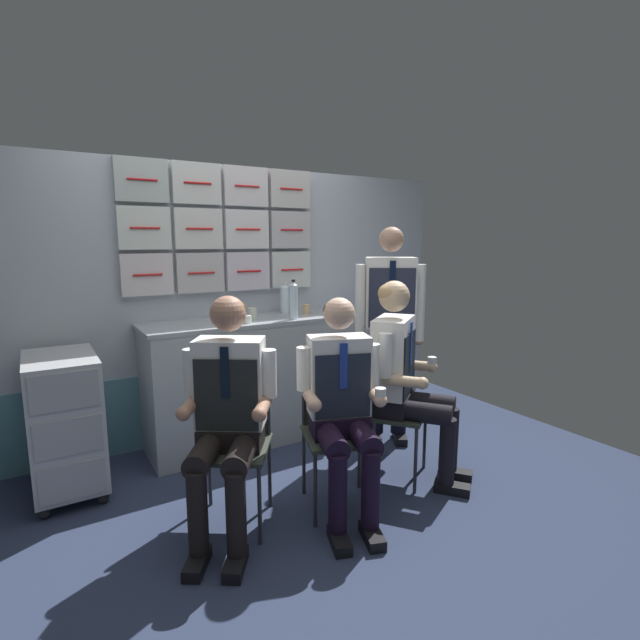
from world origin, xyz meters
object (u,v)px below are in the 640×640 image
at_px(crew_member_standing, 390,317).
at_px(water_bottle_tall, 294,300).
at_px(service_trolley, 65,420).
at_px(folding_chair_near_trolley, 380,398).
at_px(folding_chair_left, 235,427).
at_px(crew_member_right, 342,399).
at_px(folding_chair_right, 335,416).
at_px(crew_member_left, 227,406).
at_px(coffee_cup_spare, 252,313).
at_px(crew_member_near_trolley, 405,371).

xyz_separation_m(crew_member_standing, water_bottle_tall, (-0.62, 0.41, 0.12)).
bearing_deg(water_bottle_tall, service_trolley, 178.81).
xyz_separation_m(folding_chair_near_trolley, water_bottle_tall, (-0.22, 0.81, 0.59)).
distance_m(folding_chair_left, folding_chair_near_trolley, 1.02).
distance_m(crew_member_right, crew_member_standing, 1.15).
height_order(folding_chair_left, crew_member_right, crew_member_right).
xyz_separation_m(folding_chair_right, folding_chair_near_trolley, (0.43, 0.11, 0.00)).
bearing_deg(service_trolley, folding_chair_near_trolley, -24.76).
bearing_deg(crew_member_left, coffee_cup_spare, 60.14).
bearing_deg(folding_chair_right, crew_member_standing, 31.54).
distance_m(folding_chair_right, crew_member_right, 0.23).
distance_m(service_trolley, crew_member_right, 1.75).
xyz_separation_m(folding_chair_near_trolley, crew_member_standing, (0.40, 0.40, 0.47)).
height_order(crew_member_left, water_bottle_tall, crew_member_left).
distance_m(service_trolley, folding_chair_left, 1.14).
distance_m(crew_member_left, water_bottle_tall, 1.33).
bearing_deg(crew_member_left, crew_member_standing, 18.17).
xyz_separation_m(folding_chair_right, crew_member_standing, (0.83, 0.51, 0.47)).
bearing_deg(water_bottle_tall, coffee_cup_spare, 147.61).
bearing_deg(folding_chair_left, crew_member_right, -29.85).
bearing_deg(water_bottle_tall, folding_chair_near_trolley, -74.96).
bearing_deg(crew_member_near_trolley, folding_chair_left, 171.61).
relative_size(folding_chair_near_trolley, coffee_cup_spare, 9.97).
xyz_separation_m(crew_member_left, crew_member_right, (0.62, -0.17, -0.02)).
distance_m(folding_chair_left, crew_member_standing, 1.53).
bearing_deg(crew_member_near_trolley, water_bottle_tall, 108.58).
relative_size(crew_member_near_trolley, coffee_cup_spare, 15.41).
bearing_deg(crew_member_near_trolley, service_trolley, 153.30).
bearing_deg(service_trolley, crew_member_left, -52.44).
relative_size(folding_chair_near_trolley, water_bottle_tall, 2.81).
xyz_separation_m(crew_member_left, crew_member_near_trolley, (1.20, -0.03, 0.02)).
distance_m(folding_chair_right, coffee_cup_spare, 1.20).
distance_m(folding_chair_right, crew_member_standing, 1.08).
xyz_separation_m(folding_chair_left, crew_member_near_trolley, (1.11, -0.16, 0.21)).
bearing_deg(folding_chair_near_trolley, service_trolley, 155.24).
height_order(crew_member_right, crew_member_near_trolley, crew_member_near_trolley).
xyz_separation_m(folding_chair_right, coffee_cup_spare, (-0.06, 1.09, 0.49)).
bearing_deg(folding_chair_near_trolley, folding_chair_left, 177.76).
relative_size(folding_chair_left, coffee_cup_spare, 9.97).
relative_size(folding_chair_left, crew_member_left, 0.66).
bearing_deg(coffee_cup_spare, crew_member_standing, -33.09).
height_order(service_trolley, crew_member_left, crew_member_left).
height_order(crew_member_left, folding_chair_near_trolley, crew_member_left).
height_order(service_trolley, crew_member_near_trolley, crew_member_near_trolley).
height_order(folding_chair_right, crew_member_right, crew_member_right).
bearing_deg(crew_member_right, folding_chair_right, 70.57).
relative_size(folding_chair_right, folding_chair_near_trolley, 1.00).
bearing_deg(service_trolley, folding_chair_right, -34.40).
distance_m(folding_chair_left, coffee_cup_spare, 1.18).
bearing_deg(coffee_cup_spare, folding_chair_near_trolley, -63.49).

